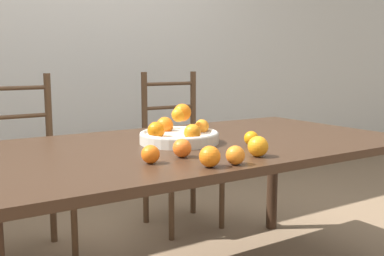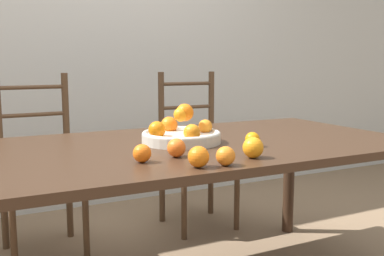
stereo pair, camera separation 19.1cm
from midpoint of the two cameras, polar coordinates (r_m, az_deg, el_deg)
The scene contains 11 objects.
wall_back at distance 3.46m, azimuth -16.28°, elevation 11.49°, with size 8.00×0.06×2.60m.
dining_table at distance 2.03m, azimuth -2.74°, elevation -3.96°, with size 1.99×1.06×0.73m.
fruit_bowl at distance 2.01m, azimuth -4.41°, elevation -0.77°, with size 0.35×0.35×0.18m.
orange_loose_0 at distance 1.70m, azimuth -4.48°, elevation -2.58°, with size 0.07×0.07×0.07m.
orange_loose_1 at distance 1.58m, azimuth 2.09°, elevation -3.51°, with size 0.07×0.07×0.07m.
orange_loose_2 at distance 1.72m, azimuth 5.25°, elevation -2.37°, with size 0.08×0.08×0.08m.
orange_loose_3 at distance 1.95m, azimuth 4.78°, elevation -1.34°, with size 0.06×0.06×0.06m.
orange_loose_4 at distance 1.61m, azimuth -8.68°, elevation -3.34°, with size 0.07×0.07×0.07m.
orange_loose_5 at distance 1.54m, azimuth -1.27°, elevation -3.68°, with size 0.07×0.07×0.07m.
chair_left at distance 2.68m, azimuth -22.46°, elevation -5.54°, with size 0.44×0.42×1.03m.
chair_right at distance 3.01m, azimuth -3.40°, elevation -3.46°, with size 0.43×0.41×1.03m.
Camera 1 is at (-1.07, -1.68, 1.09)m, focal length 42.00 mm.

